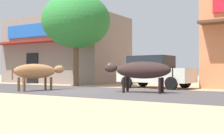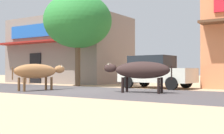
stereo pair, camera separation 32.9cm
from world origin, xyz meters
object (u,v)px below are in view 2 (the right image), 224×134
(parked_hatchback_car, at_px, (155,71))
(cafe_chair_near_tree, at_px, (27,76))
(roadside_tree, at_px, (78,21))
(cow_near_brown, at_px, (37,71))
(cow_far_dark, at_px, (140,70))

(parked_hatchback_car, height_order, cafe_chair_near_tree, parked_hatchback_car)
(roadside_tree, bearing_deg, parked_hatchback_car, 8.02)
(cafe_chair_near_tree, bearing_deg, roadside_tree, -6.15)
(roadside_tree, distance_m, cafe_chair_near_tree, 5.90)
(cow_near_brown, bearing_deg, roadside_tree, 102.96)
(cafe_chair_near_tree, bearing_deg, parked_hatchback_car, 0.67)
(cow_far_dark, relative_size, cafe_chair_near_tree, 3.08)
(roadside_tree, xyz_separation_m, cow_near_brown, (0.90, -3.89, -2.88))
(roadside_tree, distance_m, cow_near_brown, 4.93)
(cow_far_dark, bearing_deg, roadside_tree, 154.13)
(cafe_chair_near_tree, bearing_deg, cow_near_brown, -37.27)
(parked_hatchback_car, bearing_deg, cow_near_brown, -128.81)
(roadside_tree, xyz_separation_m, parked_hatchback_car, (4.54, 0.64, -2.89))
(parked_hatchback_car, xyz_separation_m, cafe_chair_near_tree, (-9.46, -0.11, -0.33))
(roadside_tree, bearing_deg, cafe_chair_near_tree, 173.85)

